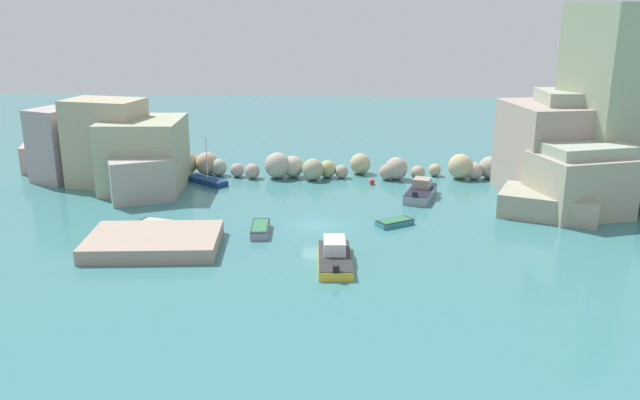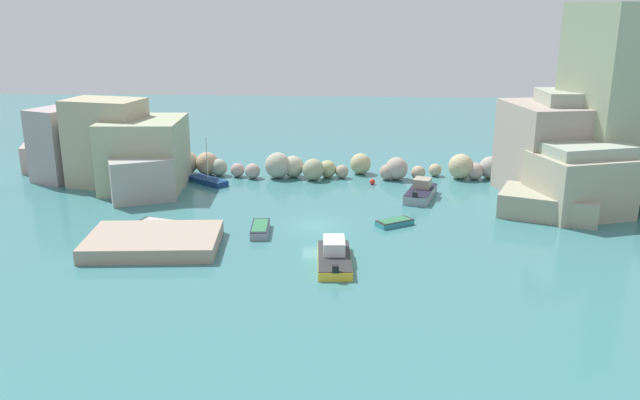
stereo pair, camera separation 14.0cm
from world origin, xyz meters
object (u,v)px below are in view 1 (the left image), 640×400
object	(u,v)px
moored_boat_3	(421,192)
moored_boat_0	(395,222)
moored_boat_4	(208,181)
moored_boat_2	(260,229)
channel_buoy	(372,182)
stone_dock	(154,241)
moored_boat_1	(335,256)
moored_boat_5	(165,225)

from	to	relation	value
moored_boat_3	moored_boat_0	bearing A→B (deg)	177.11
moored_boat_3	moored_boat_4	world-z (taller)	moored_boat_4
moored_boat_2	moored_boat_3	distance (m)	17.49
channel_buoy	moored_boat_3	bearing A→B (deg)	-46.36
channel_buoy	moored_boat_2	bearing A→B (deg)	-121.06
stone_dock	moored_boat_0	size ratio (longest dim) A/B	2.93
channel_buoy	moored_boat_2	distance (m)	18.04
channel_buoy	moored_boat_1	size ratio (longest dim) A/B	0.09
channel_buoy	moored_boat_1	xyz separation A→B (m)	(-3.13, -21.49, 0.27)
stone_dock	moored_boat_2	world-z (taller)	stone_dock
moored_boat_1	moored_boat_2	distance (m)	8.64
moored_boat_0	moored_boat_2	xyz separation A→B (m)	(-10.91, -2.57, 0.10)
moored_boat_2	moored_boat_4	xyz separation A→B (m)	(-7.56, 14.86, -0.06)
moored_boat_0	moored_boat_3	distance (m)	8.68
stone_dock	moored_boat_1	bearing A→B (deg)	-9.29
channel_buoy	moored_boat_2	size ratio (longest dim) A/B	0.15
stone_dock	moored_boat_4	distance (m)	18.66
moored_boat_2	moored_boat_4	size ratio (longest dim) A/B	0.80
moored_boat_2	moored_boat_5	bearing A→B (deg)	-97.60
moored_boat_2	moored_boat_5	xyz separation A→B (m)	(-7.96, 0.48, -0.01)
moored_boat_1	moored_boat_5	bearing A→B (deg)	61.67
channel_buoy	moored_boat_5	size ratio (longest dim) A/B	0.12
moored_boat_4	moored_boat_2	bearing A→B (deg)	155.14
stone_dock	moored_boat_1	size ratio (longest dim) A/B	1.53
moored_boat_3	moored_boat_4	xyz separation A→B (m)	(-21.36, 4.12, -0.31)
moored_boat_3	moored_boat_5	bearing A→B (deg)	131.81
stone_dock	moored_boat_0	xyz separation A→B (m)	(18.45, 6.36, -0.28)
moored_boat_4	moored_boat_0	bearing A→B (deg)	-175.46
stone_dock	channel_buoy	distance (m)	25.58
moored_boat_1	moored_boat_3	bearing A→B (deg)	-27.99
moored_boat_0	moored_boat_5	xyz separation A→B (m)	(-18.87, -2.09, 0.09)
channel_buoy	moored_boat_5	bearing A→B (deg)	-139.07
moored_boat_2	moored_boat_3	size ratio (longest dim) A/B	0.66
moored_boat_1	moored_boat_5	distance (m)	15.57
moored_boat_4	moored_boat_5	size ratio (longest dim) A/B	1.03
moored_boat_3	moored_boat_4	distance (m)	21.76
channel_buoy	moored_boat_0	size ratio (longest dim) A/B	0.17
moored_boat_3	moored_boat_5	size ratio (longest dim) A/B	1.24
moored_boat_2	moored_boat_5	size ratio (longest dim) A/B	0.82
moored_boat_0	moored_boat_1	world-z (taller)	moored_boat_1
moored_boat_1	moored_boat_5	size ratio (longest dim) A/B	1.35
channel_buoy	moored_boat_4	world-z (taller)	moored_boat_4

